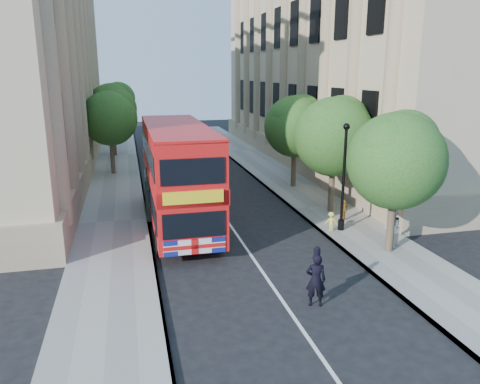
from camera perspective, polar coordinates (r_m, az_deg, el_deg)
ground at (r=16.44m, az=5.17°, el=-13.05°), size 120.00×120.00×0.00m
pavement_right at (r=27.07m, az=9.98°, el=-1.83°), size 3.50×80.00×0.12m
pavement_left at (r=24.95m, az=-15.11°, el=-3.55°), size 3.50×80.00×0.12m
building_right at (r=42.12m, az=13.19°, el=16.11°), size 12.00×38.00×18.00m
tree_right_near at (r=20.17m, az=18.59°, el=4.23°), size 4.00×4.00×6.08m
tree_right_mid at (r=25.36m, az=11.47°, el=7.13°), size 4.20×4.20×6.37m
tree_right_far at (r=30.88m, az=6.76°, el=8.36°), size 4.00×4.00×6.15m
tree_left_far at (r=35.95m, az=-15.54°, el=9.01°), size 4.00×4.00×6.30m
tree_left_back at (r=43.91m, az=-15.29°, el=10.29°), size 4.20×4.20×6.65m
lamp_post at (r=22.64m, az=12.50°, el=1.22°), size 0.32×0.32×5.16m
double_decker_bus at (r=23.31m, az=-7.59°, el=2.41°), size 2.93×10.77×4.97m
box_van at (r=25.73m, az=-8.93°, el=0.34°), size 2.44×5.01×2.77m
police_constable at (r=15.88m, az=9.22°, el=-10.55°), size 0.77×0.61×1.83m
woman_pedestrian at (r=21.37m, az=18.02°, el=-4.14°), size 1.10×1.08×1.78m
child_a at (r=24.63m, az=12.54°, el=-2.15°), size 0.68×0.56×1.09m
child_b at (r=22.91m, az=11.05°, el=-3.54°), size 0.66×0.45×0.94m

